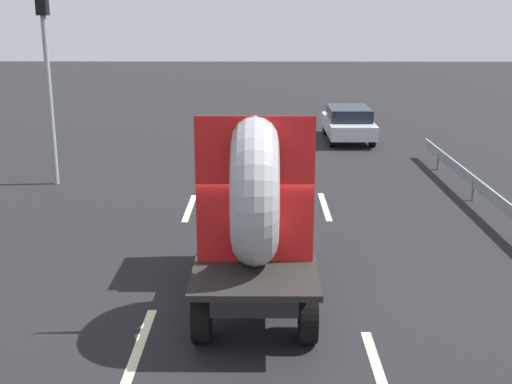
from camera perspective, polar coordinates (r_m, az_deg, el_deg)
ground_plane at (r=12.39m, az=0.11°, el=-9.24°), size 120.00×120.00×0.00m
flatbed_truck at (r=11.96m, az=-0.03°, el=-1.06°), size 2.02×4.78×3.59m
distant_sedan at (r=27.49m, az=7.98°, el=5.97°), size 1.82×4.25×1.38m
traffic_light at (r=20.72m, az=-17.64°, el=11.07°), size 0.42×0.36×5.94m
guardrail at (r=17.70m, az=20.14°, el=-0.76°), size 0.10×15.09×0.71m
lane_dash_left_near at (r=10.83m, az=-10.19°, el=-13.32°), size 0.16×2.91×0.01m
lane_dash_left_far at (r=17.99m, az=-5.75°, el=-1.36°), size 0.16×2.53×0.01m
lane_dash_right_near at (r=10.43m, az=10.36°, el=-14.52°), size 0.16×2.13×0.01m
lane_dash_right_far at (r=18.13m, az=5.96°, el=-1.23°), size 0.16×2.66×0.01m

